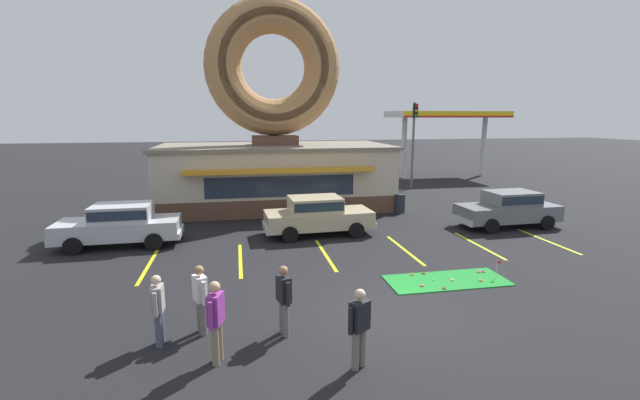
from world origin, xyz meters
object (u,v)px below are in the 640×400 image
(pedestrian_beanie_man, at_px, (216,318))
(trash_bin, at_px, (400,203))
(car_grey, at_px, (509,208))
(pedestrian_clipboard_woman, at_px, (200,296))
(pedestrian_leather_jacket_man, at_px, (284,297))
(car_silver, at_px, (120,223))
(pedestrian_hooded_kid, at_px, (158,307))
(car_champagne, at_px, (317,214))
(traffic_light_pole, at_px, (414,134))
(pedestrian_blue_sweater_man, at_px, (359,325))
(putting_flag_pin, at_px, (498,265))
(golf_ball, at_px, (434,280))

(pedestrian_beanie_man, xyz_separation_m, trash_bin, (8.64, 12.26, -0.45))
(car_grey, height_order, pedestrian_clipboard_woman, pedestrian_clipboard_woman)
(pedestrian_leather_jacket_man, xyz_separation_m, trash_bin, (7.20, 11.40, -0.40))
(car_silver, relative_size, pedestrian_beanie_man, 2.68)
(car_grey, bearing_deg, pedestrian_hooded_kid, -150.47)
(car_champagne, xyz_separation_m, pedestrian_clipboard_woman, (-4.12, -7.70, 0.02))
(pedestrian_leather_jacket_man, distance_m, traffic_light_pole, 21.50)
(car_silver, bearing_deg, pedestrian_blue_sweater_man, -55.20)
(pedestrian_leather_jacket_man, xyz_separation_m, pedestrian_clipboard_woman, (-1.83, 0.42, -0.01))
(pedestrian_leather_jacket_man, bearing_deg, pedestrian_beanie_man, -149.13)
(car_champagne, bearing_deg, car_grey, -2.32)
(putting_flag_pin, relative_size, pedestrian_clipboard_woman, 0.34)
(car_champagne, distance_m, traffic_light_pole, 13.63)
(pedestrian_leather_jacket_man, xyz_separation_m, pedestrian_beanie_man, (-1.43, -0.86, 0.05))
(pedestrian_leather_jacket_man, height_order, pedestrian_beanie_man, pedestrian_beanie_man)
(putting_flag_pin, relative_size, pedestrian_blue_sweater_man, 0.34)
(car_grey, distance_m, trash_bin, 5.20)
(golf_ball, height_order, traffic_light_pole, traffic_light_pole)
(car_grey, height_order, pedestrian_hooded_kid, car_grey)
(putting_flag_pin, height_order, trash_bin, trash_bin)
(pedestrian_blue_sweater_man, xyz_separation_m, pedestrian_hooded_kid, (-3.98, 1.64, -0.03))
(car_champagne, bearing_deg, golf_ball, -66.99)
(putting_flag_pin, relative_size, pedestrian_beanie_man, 0.32)
(pedestrian_clipboard_woman, distance_m, traffic_light_pole, 22.13)
(golf_ball, height_order, pedestrian_leather_jacket_man, pedestrian_leather_jacket_man)
(pedestrian_blue_sweater_man, height_order, trash_bin, pedestrian_blue_sweater_man)
(trash_bin, bearing_deg, traffic_light_pole, 62.61)
(golf_ball, bearing_deg, pedestrian_hooded_kid, -163.14)
(car_champagne, height_order, traffic_light_pole, traffic_light_pole)
(pedestrian_blue_sweater_man, relative_size, traffic_light_pole, 0.28)
(pedestrian_blue_sweater_man, bearing_deg, car_grey, 44.18)
(car_grey, distance_m, traffic_light_pole, 10.97)
(pedestrian_hooded_kid, bearing_deg, pedestrian_leather_jacket_man, -1.56)
(car_champagne, xyz_separation_m, pedestrian_leather_jacket_man, (-2.29, -8.12, 0.03))
(pedestrian_clipboard_woman, bearing_deg, pedestrian_leather_jacket_man, -12.87)
(pedestrian_hooded_kid, bearing_deg, car_silver, 108.69)
(golf_ball, xyz_separation_m, pedestrian_blue_sweater_man, (-3.45, -3.90, 0.85))
(car_champagne, height_order, trash_bin, car_champagne)
(pedestrian_hooded_kid, bearing_deg, pedestrian_clipboard_woman, 22.10)
(pedestrian_beanie_man, bearing_deg, trash_bin, 54.83)
(pedestrian_hooded_kid, relative_size, traffic_light_pole, 0.27)
(putting_flag_pin, xyz_separation_m, trash_bin, (0.46, 9.24, 0.06))
(pedestrian_hooded_kid, relative_size, pedestrian_leather_jacket_man, 0.97)
(car_champagne, xyz_separation_m, pedestrian_beanie_man, (-3.72, -8.98, 0.08))
(pedestrian_blue_sweater_man, height_order, pedestrian_hooded_kid, pedestrian_blue_sweater_man)
(pedestrian_clipboard_woman, bearing_deg, putting_flag_pin, 11.47)
(pedestrian_blue_sweater_man, bearing_deg, traffic_light_pole, 64.48)
(car_champagne, distance_m, car_silver, 7.65)
(car_grey, relative_size, pedestrian_beanie_man, 2.69)
(car_grey, bearing_deg, golf_ball, -138.52)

